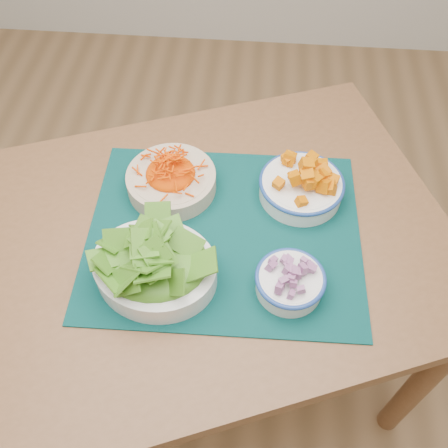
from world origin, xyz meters
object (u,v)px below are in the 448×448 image
object	(u,v)px
table	(182,264)
lettuce_bowl	(154,261)
squash_bowl	(302,182)
placemat	(224,233)
carrot_bowl	(171,177)
onion_bowl	(290,280)

from	to	relation	value
table	lettuce_bowl	bearing A→B (deg)	-129.51
squash_bowl	table	bearing A→B (deg)	-150.30
table	placemat	distance (m)	0.14
carrot_bowl	lettuce_bowl	size ratio (longest dim) A/B	0.71
table	squash_bowl	size ratio (longest dim) A/B	6.64
table	squash_bowl	xyz separation A→B (m)	(0.26, 0.15, 0.15)
carrot_bowl	lettuce_bowl	xyz separation A→B (m)	(0.00, -0.24, 0.02)
carrot_bowl	lettuce_bowl	world-z (taller)	lettuce_bowl
table	placemat	size ratio (longest dim) A/B	2.36
squash_bowl	lettuce_bowl	world-z (taller)	lettuce_bowl
carrot_bowl	onion_bowl	bearing A→B (deg)	-41.95
carrot_bowl	squash_bowl	world-z (taller)	squash_bowl
carrot_bowl	table	bearing A→B (deg)	-75.84
lettuce_bowl	onion_bowl	xyz separation A→B (m)	(0.27, -0.01, -0.02)
table	carrot_bowl	world-z (taller)	carrot_bowl
table	placemat	bearing A→B (deg)	-5.26
table	carrot_bowl	bearing A→B (deg)	82.96
lettuce_bowl	squash_bowl	bearing A→B (deg)	53.19
squash_bowl	onion_bowl	world-z (taller)	squash_bowl
placemat	table	bearing A→B (deg)	-165.38
placemat	carrot_bowl	bearing A→B (deg)	137.12
carrot_bowl	squash_bowl	distance (m)	0.30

